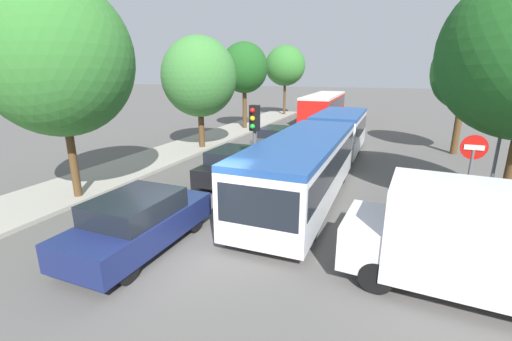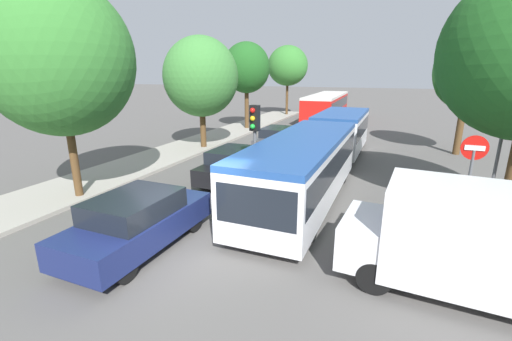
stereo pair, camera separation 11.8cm
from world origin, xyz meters
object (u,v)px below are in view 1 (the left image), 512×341
object	(u,v)px
tree_left_mid	(199,77)
tree_left_far	(244,68)
no_entry_sign	(470,168)
direction_sign_post	(500,137)
tree_right_mid	(465,72)
city_bus_rear	(324,105)
queued_car_navy	(139,222)
articulated_bus	(322,146)
queued_car_black	(234,165)
tree_left_distant	(286,67)
queued_car_graphite	(276,139)
traffic_light	(254,131)
tree_left_near	(62,62)
white_van	(482,240)

from	to	relation	value
tree_left_mid	tree_left_far	size ratio (longest dim) A/B	0.96
no_entry_sign	tree_left_mid	size ratio (longest dim) A/B	0.43
direction_sign_post	tree_right_mid	xyz separation A→B (m)	(0.20, 9.18, 1.93)
city_bus_rear	queued_car_navy	world-z (taller)	city_bus_rear
articulated_bus	queued_car_black	bearing A→B (deg)	-56.82
articulated_bus	no_entry_sign	bearing A→B (deg)	52.99
tree_left_far	tree_left_distant	bearing A→B (deg)	87.93
no_entry_sign	tree_left_far	xyz separation A→B (m)	(-13.20, 14.37, 2.91)
queued_car_graphite	traffic_light	distance (m)	8.11
articulated_bus	tree_left_near	xyz separation A→B (m)	(-7.66, -6.11, 3.46)
queued_car_black	tree_left_distant	distance (m)	23.59
articulated_bus	tree_left_near	distance (m)	10.39
queued_car_graphite	tree_right_mid	distance (m)	10.71
city_bus_rear	queued_car_graphite	bearing A→B (deg)	178.20
queued_car_navy	traffic_light	bearing A→B (deg)	-15.41
white_van	direction_sign_post	world-z (taller)	direction_sign_post
queued_car_navy	no_entry_sign	world-z (taller)	no_entry_sign
queued_car_graphite	queued_car_navy	bearing A→B (deg)	-177.65
queued_car_graphite	tree_left_distant	bearing A→B (deg)	16.06
white_van	tree_right_mid	world-z (taller)	tree_right_mid
tree_left_near	tree_left_distant	distance (m)	26.72
tree_left_far	tree_right_mid	xyz separation A→B (m)	(14.39, -3.56, -0.31)
queued_car_black	white_van	world-z (taller)	white_van
city_bus_rear	traffic_light	world-z (taller)	traffic_light
white_van	traffic_light	distance (m)	7.51
queued_car_black	traffic_light	world-z (taller)	traffic_light
tree_left_distant	tree_left_far	bearing A→B (deg)	-92.07
articulated_bus	direction_sign_post	distance (m)	6.43
white_van	tree_left_near	bearing A→B (deg)	-1.24
tree_right_mid	traffic_light	bearing A→B (deg)	-126.65
direction_sign_post	tree_left_mid	world-z (taller)	tree_left_mid
city_bus_rear	tree_left_distant	world-z (taller)	tree_left_distant
queued_car_black	tree_left_mid	size ratio (longest dim) A/B	0.63
tree_left_near	tree_left_far	bearing A→B (deg)	92.05
city_bus_rear	tree_left_near	bearing A→B (deg)	168.68
white_van	tree_left_distant	world-z (taller)	tree_left_distant
white_van	tree_left_mid	world-z (taller)	tree_left_mid
queued_car_navy	white_van	xyz separation A→B (m)	(7.81, 1.00, 0.48)
queued_car_navy	queued_car_black	bearing A→B (deg)	2.51
tree_left_near	tree_right_mid	size ratio (longest dim) A/B	1.12
queued_car_navy	queued_car_graphite	distance (m)	12.43
queued_car_navy	tree_left_distant	distance (m)	29.62
white_van	tree_left_mid	bearing A→B (deg)	-35.14
tree_left_near	queued_car_graphite	bearing A→B (deg)	67.65
white_van	tree_left_far	xyz separation A→B (m)	(-12.89, 17.89, 3.55)
tree_left_distant	tree_left_near	bearing A→B (deg)	-89.50
direction_sign_post	articulated_bus	bearing A→B (deg)	-17.89
city_bus_rear	queued_car_graphite	world-z (taller)	city_bus_rear
city_bus_rear	direction_sign_post	size ratio (longest dim) A/B	3.21
queued_car_black	tree_left_distant	size ratio (longest dim) A/B	0.58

